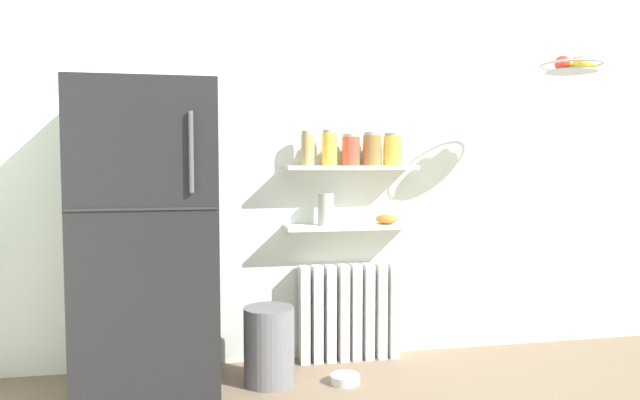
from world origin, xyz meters
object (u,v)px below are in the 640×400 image
object	(u,v)px
radiator	(349,312)
vase	(326,209)
storage_jar_0	(308,148)
hanging_fruit_basket	(571,66)
shelf_bowl	(387,219)
storage_jar_3	(372,149)
storage_jar_2	(351,150)
storage_jar_4	(393,150)
trash_bin	(269,345)
pet_food_bowl	(345,379)
refrigerator	(149,239)
storage_jar_1	(330,148)

from	to	relation	value
radiator	vase	world-z (taller)	vase
storage_jar_0	hanging_fruit_basket	size ratio (longest dim) A/B	0.61
shelf_bowl	storage_jar_3	bearing A→B (deg)	180.00
storage_jar_2	vase	size ratio (longest dim) A/B	1.00
storage_jar_4	hanging_fruit_basket	distance (m)	1.14
storage_jar_2	trash_bin	size ratio (longest dim) A/B	0.45
storage_jar_0	vase	world-z (taller)	storage_jar_0
storage_jar_2	storage_jar_4	world-z (taller)	storage_jar_4
storage_jar_3	pet_food_bowl	world-z (taller)	storage_jar_3
refrigerator	trash_bin	xyz separation A→B (m)	(0.65, -0.04, -0.62)
storage_jar_1	refrigerator	bearing A→B (deg)	-167.61
radiator	hanging_fruit_basket	distance (m)	2.00
shelf_bowl	hanging_fruit_basket	size ratio (longest dim) A/B	0.40
storage_jar_2	hanging_fruit_basket	world-z (taller)	hanging_fruit_basket
storage_jar_1	storage_jar_4	size ratio (longest dim) A/B	1.08
radiator	storage_jar_4	world-z (taller)	storage_jar_4
storage_jar_3	shelf_bowl	bearing A→B (deg)	0.00
shelf_bowl	storage_jar_2	bearing A→B (deg)	180.00
refrigerator	storage_jar_2	world-z (taller)	refrigerator
storage_jar_1	shelf_bowl	size ratio (longest dim) A/B	1.56
refrigerator	vase	distance (m)	1.07
storage_jar_1	storage_jar_3	bearing A→B (deg)	0.00
pet_food_bowl	hanging_fruit_basket	distance (m)	2.24
radiator	storage_jar_1	xyz separation A→B (m)	(-0.14, -0.03, 1.05)
storage_jar_3	storage_jar_4	distance (m)	0.14
trash_bin	pet_food_bowl	bearing A→B (deg)	-11.57
pet_food_bowl	storage_jar_3	bearing A→B (deg)	54.42
storage_jar_1	shelf_bowl	xyz separation A→B (m)	(0.37, 0.00, -0.45)
shelf_bowl	pet_food_bowl	xyz separation A→B (m)	(-0.36, -0.36, -0.88)
storage_jar_4	vase	distance (m)	0.57
refrigerator	trash_bin	size ratio (longest dim) A/B	3.83
shelf_bowl	hanging_fruit_basket	bearing A→B (deg)	-24.81
storage_jar_2	storage_jar_4	bearing A→B (deg)	0.00
radiator	hanging_fruit_basket	size ratio (longest dim) A/B	1.82
storage_jar_0	storage_jar_4	world-z (taller)	storage_jar_0
trash_bin	storage_jar_1	bearing A→B (deg)	33.77
storage_jar_2	storage_jar_3	distance (m)	0.14
storage_jar_3	storage_jar_1	bearing A→B (deg)	180.00
storage_jar_2	trash_bin	distance (m)	1.28
radiator	storage_jar_0	distance (m)	1.08
storage_jar_0	storage_jar_1	distance (m)	0.14
refrigerator	hanging_fruit_basket	size ratio (longest dim) A/B	4.79
storage_jar_0	storage_jar_4	distance (m)	0.55
vase	trash_bin	world-z (taller)	vase
refrigerator	pet_food_bowl	size ratio (longest dim) A/B	9.96
refrigerator	radiator	size ratio (longest dim) A/B	2.63
refrigerator	storage_jar_1	distance (m)	1.20
storage_jar_4	pet_food_bowl	xyz separation A→B (m)	(-0.40, -0.36, -1.32)
radiator	storage_jar_3	size ratio (longest dim) A/B	3.09
trash_bin	radiator	bearing A→B (deg)	29.11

